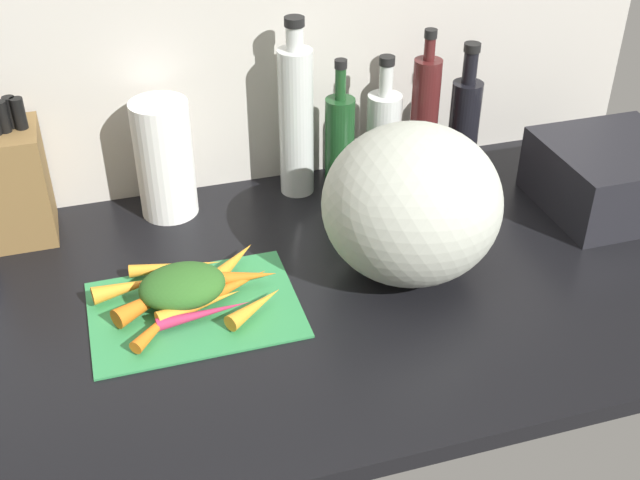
{
  "coord_description": "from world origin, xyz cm",
  "views": [
    {
      "loc": [
        -26.13,
        -104.5,
        81.79
      ],
      "look_at": [
        4.99,
        -1.68,
        9.35
      ],
      "focal_mm": 45.0,
      "sensor_mm": 36.0,
      "label": 1
    }
  ],
  "objects_px": {
    "carrot_2": "(129,287)",
    "carrot_4": "(156,298)",
    "cutting_board": "(195,308)",
    "bottle_2": "(383,137)",
    "bottle_0": "(296,119)",
    "winter_squash": "(412,204)",
    "bottle_3": "(424,121)",
    "carrot_7": "(234,284)",
    "carrot_10": "(176,267)",
    "paper_towel_roll": "(165,159)",
    "dish_rack": "(611,176)",
    "carrot_3": "(239,277)",
    "carrot_0": "(186,280)",
    "carrot_1": "(162,321)",
    "knife_block": "(15,182)",
    "bottle_4": "(464,124)",
    "bottle_1": "(340,142)",
    "carrot_6": "(255,306)",
    "carrot_5": "(230,265)",
    "carrot_9": "(199,305)",
    "carrot_8": "(204,313)"
  },
  "relations": [
    {
      "from": "carrot_2",
      "to": "carrot_4",
      "type": "xyz_separation_m",
      "value": [
        0.04,
        -0.04,
        0.0
      ]
    },
    {
      "from": "cutting_board",
      "to": "bottle_2",
      "type": "xyz_separation_m",
      "value": [
        0.43,
        0.3,
        0.1
      ]
    },
    {
      "from": "bottle_0",
      "to": "winter_squash",
      "type": "bearing_deg",
      "value": -71.18
    },
    {
      "from": "winter_squash",
      "to": "bottle_3",
      "type": "bearing_deg",
      "value": 63.37
    },
    {
      "from": "carrot_7",
      "to": "carrot_10",
      "type": "bearing_deg",
      "value": 136.55
    },
    {
      "from": "paper_towel_roll",
      "to": "dish_rack",
      "type": "height_order",
      "value": "paper_towel_roll"
    },
    {
      "from": "carrot_2",
      "to": "dish_rack",
      "type": "xyz_separation_m",
      "value": [
        0.92,
        0.03,
        0.04
      ]
    },
    {
      "from": "carrot_3",
      "to": "bottle_2",
      "type": "bearing_deg",
      "value": 37.03
    },
    {
      "from": "carrot_0",
      "to": "bottle_2",
      "type": "relative_size",
      "value": 0.55
    },
    {
      "from": "carrot_2",
      "to": "carrot_1",
      "type": "bearing_deg",
      "value": -68.12
    },
    {
      "from": "carrot_10",
      "to": "bottle_2",
      "type": "xyz_separation_m",
      "value": [
        0.45,
        0.19,
        0.09
      ]
    },
    {
      "from": "carrot_10",
      "to": "paper_towel_roll",
      "type": "xyz_separation_m",
      "value": [
        0.02,
        0.21,
        0.09
      ]
    },
    {
      "from": "carrot_4",
      "to": "bottle_0",
      "type": "relative_size",
      "value": 0.43
    },
    {
      "from": "carrot_0",
      "to": "carrot_1",
      "type": "height_order",
      "value": "carrot_0"
    },
    {
      "from": "knife_block",
      "to": "bottle_4",
      "type": "relative_size",
      "value": 0.95
    },
    {
      "from": "bottle_1",
      "to": "carrot_6",
      "type": "bearing_deg",
      "value": -125.8
    },
    {
      "from": "carrot_7",
      "to": "carrot_0",
      "type": "bearing_deg",
      "value": 155.91
    },
    {
      "from": "carrot_4",
      "to": "dish_rack",
      "type": "xyz_separation_m",
      "value": [
        0.88,
        0.07,
        0.04
      ]
    },
    {
      "from": "carrot_3",
      "to": "dish_rack",
      "type": "xyz_separation_m",
      "value": [
        0.74,
        0.06,
        0.04
      ]
    },
    {
      "from": "cutting_board",
      "to": "paper_towel_roll",
      "type": "height_order",
      "value": "paper_towel_roll"
    },
    {
      "from": "carrot_7",
      "to": "knife_block",
      "type": "height_order",
      "value": "knife_block"
    },
    {
      "from": "carrot_7",
      "to": "bottle_3",
      "type": "relative_size",
      "value": 0.4
    },
    {
      "from": "carrot_5",
      "to": "carrot_7",
      "type": "distance_m",
      "value": 0.05
    },
    {
      "from": "bottle_2",
      "to": "carrot_2",
      "type": "bearing_deg",
      "value": -156.05
    },
    {
      "from": "carrot_5",
      "to": "carrot_1",
      "type": "bearing_deg",
      "value": -139.84
    },
    {
      "from": "paper_towel_roll",
      "to": "carrot_5",
      "type": "bearing_deg",
      "value": -74.34
    },
    {
      "from": "carrot_0",
      "to": "dish_rack",
      "type": "height_order",
      "value": "dish_rack"
    },
    {
      "from": "carrot_10",
      "to": "bottle_4",
      "type": "relative_size",
      "value": 0.56
    },
    {
      "from": "carrot_9",
      "to": "carrot_10",
      "type": "height_order",
      "value": "carrot_9"
    },
    {
      "from": "carrot_8",
      "to": "dish_rack",
      "type": "bearing_deg",
      "value": 9.0
    },
    {
      "from": "carrot_2",
      "to": "carrot_7",
      "type": "distance_m",
      "value": 0.17
    },
    {
      "from": "cutting_board",
      "to": "paper_towel_roll",
      "type": "xyz_separation_m",
      "value": [
        0.01,
        0.32,
        0.11
      ]
    },
    {
      "from": "bottle_1",
      "to": "bottle_4",
      "type": "relative_size",
      "value": 0.97
    },
    {
      "from": "paper_towel_roll",
      "to": "carrot_7",
      "type": "bearing_deg",
      "value": -77.48
    },
    {
      "from": "carrot_9",
      "to": "bottle_1",
      "type": "height_order",
      "value": "bottle_1"
    },
    {
      "from": "dish_rack",
      "to": "bottle_4",
      "type": "bearing_deg",
      "value": 137.42
    },
    {
      "from": "carrot_1",
      "to": "carrot_10",
      "type": "height_order",
      "value": "same"
    },
    {
      "from": "carrot_0",
      "to": "carrot_4",
      "type": "distance_m",
      "value": 0.07
    },
    {
      "from": "knife_block",
      "to": "bottle_0",
      "type": "height_order",
      "value": "bottle_0"
    },
    {
      "from": "bottle_1",
      "to": "bottle_0",
      "type": "bearing_deg",
      "value": 169.58
    },
    {
      "from": "knife_block",
      "to": "paper_towel_roll",
      "type": "distance_m",
      "value": 0.26
    },
    {
      "from": "carrot_3",
      "to": "bottle_1",
      "type": "height_order",
      "value": "bottle_1"
    },
    {
      "from": "winter_squash",
      "to": "knife_block",
      "type": "xyz_separation_m",
      "value": [
        -0.63,
        0.31,
        -0.02
      ]
    },
    {
      "from": "cutting_board",
      "to": "bottle_0",
      "type": "distance_m",
      "value": 0.44
    },
    {
      "from": "bottle_0",
      "to": "carrot_3",
      "type": "bearing_deg",
      "value": -121.91
    },
    {
      "from": "cutting_board",
      "to": "paper_towel_roll",
      "type": "relative_size",
      "value": 1.47
    },
    {
      "from": "carrot_10",
      "to": "bottle_1",
      "type": "relative_size",
      "value": 0.57
    },
    {
      "from": "paper_towel_roll",
      "to": "bottle_0",
      "type": "bearing_deg",
      "value": 1.63
    },
    {
      "from": "carrot_3",
      "to": "carrot_5",
      "type": "xyz_separation_m",
      "value": [
        -0.01,
        0.04,
        -0.0
      ]
    },
    {
      "from": "carrot_6",
      "to": "carrot_2",
      "type": "bearing_deg",
      "value": 149.8
    }
  ]
}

